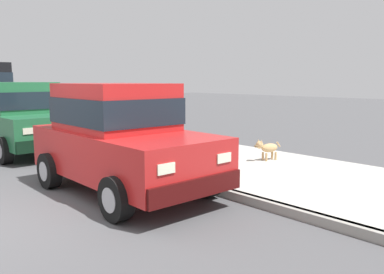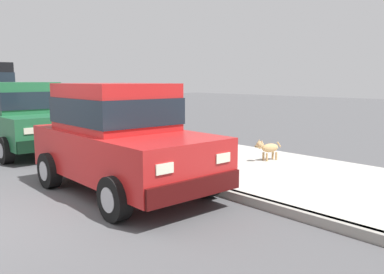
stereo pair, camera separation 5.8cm
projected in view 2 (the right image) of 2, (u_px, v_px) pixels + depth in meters
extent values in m
cube|color=gray|center=(177.00, 179.00, 7.54)|extent=(0.16, 64.00, 0.14)
cube|color=#B7B5AD|center=(239.00, 165.00, 8.72)|extent=(3.60, 64.00, 0.14)
cube|color=red|center=(124.00, 153.00, 6.80)|extent=(1.75, 3.72, 0.76)
cube|color=red|center=(115.00, 107.00, 6.87)|extent=(1.53, 1.91, 0.80)
cube|color=#19232D|center=(115.00, 110.00, 6.88)|extent=(1.57, 1.95, 0.44)
cube|color=#400A0A|center=(193.00, 187.00, 5.49)|extent=(1.69, 0.21, 0.28)
cube|color=#400A0A|center=(78.00, 152.00, 8.17)|extent=(1.69, 0.21, 0.28)
cylinder|color=black|center=(206.00, 178.00, 6.56)|extent=(0.23, 0.64, 0.64)
cylinder|color=#9E9EA3|center=(206.00, 178.00, 6.56)|extent=(0.24, 0.35, 0.35)
cylinder|color=black|center=(115.00, 199.00, 5.43)|extent=(0.23, 0.64, 0.64)
cylinder|color=#9E9EA3|center=(115.00, 199.00, 5.43)|extent=(0.24, 0.35, 0.35)
cylinder|color=black|center=(131.00, 158.00, 8.26)|extent=(0.23, 0.64, 0.64)
cylinder|color=#9E9EA3|center=(131.00, 158.00, 8.26)|extent=(0.24, 0.35, 0.35)
cylinder|color=black|center=(50.00, 170.00, 7.14)|extent=(0.23, 0.64, 0.64)
cylinder|color=#9E9EA3|center=(50.00, 170.00, 7.14)|extent=(0.24, 0.35, 0.35)
cube|color=#EAEACC|center=(222.00, 158.00, 5.77)|extent=(0.28, 0.08, 0.14)
cube|color=#EAEACC|center=(163.00, 168.00, 5.07)|extent=(0.28, 0.08, 0.14)
cube|color=#23663D|center=(25.00, 127.00, 10.54)|extent=(1.76, 3.72, 0.76)
cube|color=#23663D|center=(19.00, 97.00, 10.61)|extent=(1.53, 1.91, 0.80)
cube|color=#19232D|center=(20.00, 99.00, 10.62)|extent=(1.57, 1.96, 0.44)
cube|color=black|center=(53.00, 144.00, 9.25)|extent=(1.69, 0.22, 0.28)
cube|color=black|center=(3.00, 130.00, 11.89)|extent=(1.69, 0.22, 0.28)
cylinder|color=black|center=(75.00, 142.00, 10.33)|extent=(0.23, 0.64, 0.64)
cylinder|color=#9E9EA3|center=(75.00, 142.00, 10.33)|extent=(0.24, 0.35, 0.35)
cylinder|color=black|center=(6.00, 150.00, 9.18)|extent=(0.23, 0.64, 0.64)
cylinder|color=#9E9EA3|center=(6.00, 150.00, 9.18)|extent=(0.24, 0.35, 0.35)
cylinder|color=black|center=(41.00, 134.00, 12.00)|extent=(0.23, 0.64, 0.64)
cylinder|color=#9E9EA3|center=(41.00, 134.00, 12.00)|extent=(0.24, 0.35, 0.35)
cube|color=#EAEACC|center=(74.00, 127.00, 9.54)|extent=(0.28, 0.08, 0.14)
cube|color=#EAEACC|center=(30.00, 131.00, 8.83)|extent=(0.28, 0.08, 0.14)
cylinder|color=black|center=(17.00, 126.00, 13.88)|extent=(0.23, 0.64, 0.64)
cylinder|color=#9E9EA3|center=(17.00, 126.00, 13.88)|extent=(0.24, 0.35, 0.35)
cube|color=#EAEACC|center=(13.00, 108.00, 12.88)|extent=(0.28, 0.08, 0.14)
ellipsoid|color=tan|center=(270.00, 148.00, 8.91)|extent=(0.47, 0.29, 0.20)
cylinder|color=tan|center=(267.00, 157.00, 8.82)|extent=(0.05, 0.05, 0.18)
cylinder|color=tan|center=(263.00, 156.00, 8.92)|extent=(0.05, 0.05, 0.18)
cylinder|color=tan|center=(276.00, 156.00, 8.95)|extent=(0.05, 0.05, 0.18)
cylinder|color=tan|center=(273.00, 155.00, 9.05)|extent=(0.05, 0.05, 0.18)
sphere|color=tan|center=(260.00, 145.00, 8.75)|extent=(0.17, 0.17, 0.17)
ellipsoid|color=brown|center=(257.00, 146.00, 8.71)|extent=(0.12, 0.09, 0.06)
cone|color=tan|center=(262.00, 141.00, 8.70)|extent=(0.06, 0.06, 0.07)
cone|color=tan|center=(259.00, 141.00, 8.79)|extent=(0.06, 0.06, 0.07)
cylinder|color=tan|center=(279.00, 144.00, 9.02)|extent=(0.12, 0.06, 0.13)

